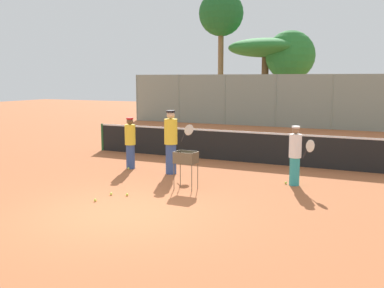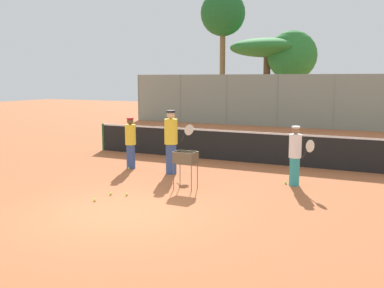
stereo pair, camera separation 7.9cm
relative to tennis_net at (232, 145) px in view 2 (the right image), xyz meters
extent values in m
plane|color=#B26038|center=(0.00, -6.86, -0.56)|extent=(80.00, 80.00, 0.00)
cylinder|color=#26592D|center=(-5.50, 0.00, -0.02)|extent=(0.10, 0.10, 1.07)
cube|color=black|center=(0.00, 0.00, -0.05)|extent=(11.00, 0.01, 1.01)
cube|color=white|center=(0.00, 0.00, 0.48)|extent=(11.00, 0.02, 0.06)
cylinder|color=gray|center=(-11.28, 11.62, 0.99)|extent=(0.08, 0.08, 3.10)
cylinder|color=gray|center=(-8.05, 11.62, 0.99)|extent=(0.08, 0.08, 3.10)
cylinder|color=gray|center=(-4.83, 11.62, 0.99)|extent=(0.08, 0.08, 3.10)
cylinder|color=gray|center=(-1.61, 11.62, 0.99)|extent=(0.08, 0.08, 3.10)
cylinder|color=gray|center=(1.61, 11.62, 0.99)|extent=(0.08, 0.08, 3.10)
cube|color=gray|center=(0.00, 11.62, 0.99)|extent=(22.55, 0.01, 3.10)
cylinder|color=brown|center=(-2.20, 17.37, 1.15)|extent=(0.51, 0.51, 3.41)
sphere|color=#28722D|center=(-2.20, 17.37, 3.89)|extent=(3.46, 3.46, 3.46)
cylinder|color=brown|center=(-6.82, 15.81, 2.66)|extent=(0.39, 0.39, 6.44)
sphere|color=#1E6028|center=(-6.82, 15.81, 6.83)|extent=(3.15, 3.15, 3.15)
cylinder|color=brown|center=(-3.97, 17.29, 1.62)|extent=(0.50, 0.50, 4.35)
ellipsoid|color=#28722D|center=(-3.97, 17.29, 4.46)|extent=(5.34, 5.34, 1.34)
cylinder|color=#334C8C|center=(-2.46, -2.61, -0.17)|extent=(0.27, 0.27, 0.77)
cylinder|color=yellow|center=(-2.46, -2.61, 0.53)|extent=(0.34, 0.34, 0.64)
sphere|color=brown|center=(-2.46, -2.61, 0.95)|extent=(0.21, 0.21, 0.21)
cylinder|color=red|center=(-2.46, -2.61, 1.04)|extent=(0.22, 0.22, 0.05)
cylinder|color=black|center=(-2.62, -2.30, 0.37)|extent=(0.09, 0.14, 0.27)
ellipsoid|color=silver|center=(-2.70, -2.15, 0.59)|extent=(0.21, 0.37, 0.43)
cylinder|color=#334C8C|center=(-0.92, -2.74, -0.11)|extent=(0.32, 0.32, 0.90)
cylinder|color=yellow|center=(-0.92, -2.74, 0.72)|extent=(0.40, 0.40, 0.75)
sphere|color=#DBB28C|center=(-0.92, -2.74, 1.22)|extent=(0.24, 0.24, 0.24)
cylinder|color=black|center=(-0.92, -2.74, 1.32)|extent=(0.26, 0.26, 0.06)
cylinder|color=black|center=(-0.65, -2.49, 0.53)|extent=(0.13, 0.12, 0.27)
ellipsoid|color=silver|center=(-0.51, -2.36, 0.75)|extent=(0.31, 0.29, 0.43)
cylinder|color=teal|center=(2.78, -2.63, -0.18)|extent=(0.27, 0.27, 0.76)
cylinder|color=white|center=(2.78, -2.63, 0.51)|extent=(0.33, 0.33, 0.63)
sphere|color=#8C6647|center=(2.78, -2.63, 0.93)|extent=(0.20, 0.20, 0.20)
cylinder|color=white|center=(2.78, -2.63, 1.02)|extent=(0.22, 0.22, 0.05)
cylinder|color=black|center=(3.07, -2.81, 0.36)|extent=(0.14, 0.10, 0.27)
ellipsoid|color=silver|center=(3.22, -2.90, 0.58)|extent=(0.35, 0.23, 0.43)
cylinder|color=brown|center=(0.08, -4.45, -0.21)|extent=(0.02, 0.02, 0.69)
cylinder|color=brown|center=(0.59, -4.45, -0.21)|extent=(0.02, 0.02, 0.69)
cylinder|color=brown|center=(0.08, -4.09, -0.21)|extent=(0.02, 0.02, 0.69)
cylinder|color=brown|center=(0.59, -4.09, -0.21)|extent=(0.02, 0.02, 0.69)
cube|color=brown|center=(0.33, -4.27, 0.14)|extent=(0.55, 0.40, 0.01)
cube|color=brown|center=(0.33, -4.47, 0.28)|extent=(0.55, 0.01, 0.30)
cube|color=brown|center=(0.33, -4.07, 0.28)|extent=(0.55, 0.01, 0.30)
cube|color=brown|center=(0.06, -4.27, 0.28)|extent=(0.01, 0.40, 0.30)
cube|color=brown|center=(0.61, -4.27, 0.28)|extent=(0.01, 0.40, 0.30)
sphere|color=#D1E54C|center=(0.34, -4.27, 0.17)|extent=(0.07, 0.07, 0.07)
sphere|color=#D1E54C|center=(0.44, -4.13, 0.23)|extent=(0.07, 0.07, 0.07)
sphere|color=#D1E54C|center=(0.49, -4.36, 0.17)|extent=(0.07, 0.07, 0.07)
sphere|color=#D1E54C|center=(0.26, -4.27, 0.23)|extent=(0.07, 0.07, 0.07)
sphere|color=#D1E54C|center=(0.44, -4.14, 0.23)|extent=(0.07, 0.07, 0.07)
sphere|color=#D1E54C|center=(0.28, -4.38, 0.23)|extent=(0.07, 0.07, 0.07)
sphere|color=#D1E54C|center=(0.45, -4.40, 0.17)|extent=(0.07, 0.07, 0.07)
sphere|color=#D1E54C|center=(0.14, -4.26, 0.23)|extent=(0.07, 0.07, 0.07)
sphere|color=#D1E54C|center=(0.44, -4.18, 0.17)|extent=(0.07, 0.07, 0.07)
sphere|color=#D1E54C|center=(0.31, -4.18, 0.17)|extent=(0.07, 0.07, 0.07)
sphere|color=#D1E54C|center=(0.13, -4.14, 0.17)|extent=(0.07, 0.07, 0.07)
sphere|color=#D1E54C|center=(0.32, -4.34, 0.23)|extent=(0.07, 0.07, 0.07)
sphere|color=#D1E54C|center=(0.49, -4.20, 0.23)|extent=(0.07, 0.07, 0.07)
sphere|color=#D1E54C|center=(-2.45, -2.76, -0.53)|extent=(0.07, 0.07, 0.07)
sphere|color=#D1E54C|center=(-1.05, -6.26, -0.53)|extent=(0.07, 0.07, 0.07)
sphere|color=#D1E54C|center=(-1.06, -5.62, -0.53)|extent=(0.07, 0.07, 0.07)
sphere|color=#D1E54C|center=(-0.66, -5.51, -0.53)|extent=(0.07, 0.07, 0.07)
sphere|color=#D1E54C|center=(2.54, -2.59, -0.53)|extent=(0.07, 0.07, 0.07)
cube|color=#B2B7BC|center=(-5.79, 14.03, -0.11)|extent=(4.20, 1.70, 0.90)
cube|color=#33383D|center=(-5.99, 14.03, 0.69)|extent=(2.20, 1.50, 0.70)
camera|label=1|loc=(5.39, -14.47, 2.29)|focal=42.00mm
camera|label=2|loc=(5.46, -14.43, 2.29)|focal=42.00mm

